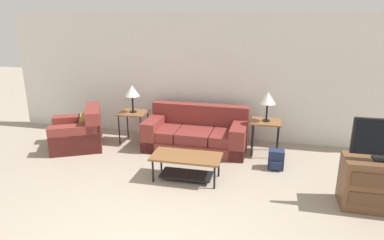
% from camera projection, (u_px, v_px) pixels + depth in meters
% --- Properties ---
extents(wall_back, '(8.89, 0.06, 2.60)m').
position_uv_depth(wall_back, '(208.00, 77.00, 7.11)').
color(wall_back, silver).
rests_on(wall_back, ground_plane).
extents(couch, '(1.99, 1.02, 0.82)m').
position_uv_depth(couch, '(197.00, 134.00, 6.78)').
color(couch, maroon).
rests_on(couch, ground_plane).
extents(armchair, '(1.28, 1.28, 0.80)m').
position_uv_depth(armchair, '(79.00, 133.00, 6.83)').
color(armchair, maroon).
rests_on(armchair, ground_plane).
extents(coffee_table, '(1.11, 0.55, 0.41)m').
position_uv_depth(coffee_table, '(186.00, 162.00, 5.47)').
color(coffee_table, brown).
rests_on(coffee_table, ground_plane).
extents(side_table_left, '(0.55, 0.50, 0.65)m').
position_uv_depth(side_table_left, '(133.00, 115.00, 6.99)').
color(side_table_left, brown).
rests_on(side_table_left, ground_plane).
extents(side_table_right, '(0.55, 0.50, 0.65)m').
position_uv_depth(side_table_right, '(266.00, 124.00, 6.42)').
color(side_table_right, brown).
rests_on(side_table_right, ground_plane).
extents(table_lamp_left, '(0.29, 0.29, 0.56)m').
position_uv_depth(table_lamp_left, '(132.00, 91.00, 6.84)').
color(table_lamp_left, black).
rests_on(table_lamp_left, side_table_left).
extents(table_lamp_right, '(0.29, 0.29, 0.56)m').
position_uv_depth(table_lamp_right, '(268.00, 98.00, 6.27)').
color(table_lamp_right, black).
rests_on(table_lamp_right, side_table_right).
extents(tv_console, '(1.05, 0.51, 0.71)m').
position_uv_depth(tv_console, '(382.00, 184.00, 4.64)').
color(tv_console, brown).
rests_on(tv_console, ground_plane).
extents(backpack, '(0.27, 0.28, 0.34)m').
position_uv_depth(backpack, '(276.00, 160.00, 5.88)').
color(backpack, '#1E2847').
rests_on(backpack, ground_plane).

